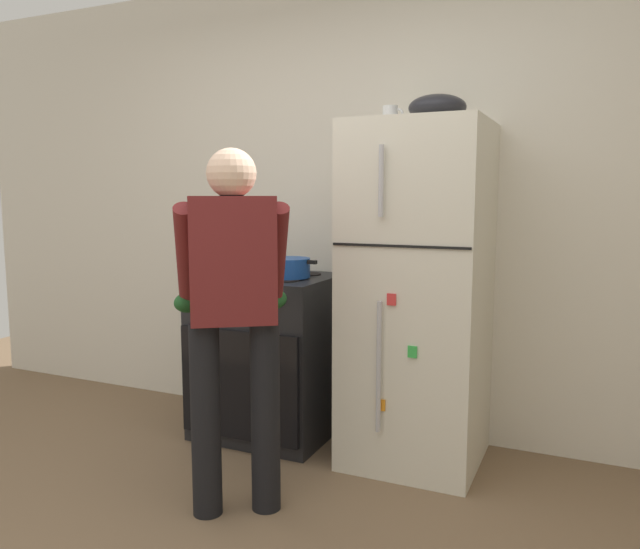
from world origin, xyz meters
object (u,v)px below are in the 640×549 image
Objects in this scene: refrigerator at (418,295)px; person_cook at (233,300)px; stove_range at (268,355)px; pepper_mill at (241,254)px; red_pot at (288,268)px; coffee_mug at (391,115)px; mixing_bowl at (437,108)px.

refrigerator is 1.04m from person_cook.
pepper_mill reaches higher than stove_range.
refrigerator is 5.10× the size of red_pot.
person_cook is 0.82m from red_pot.
refrigerator is at bearing 3.88° from red_pot.
mixing_bowl is (0.26, -0.05, 0.02)m from coffee_mug.
mixing_bowl reaches higher than coffee_mug.
refrigerator is 1.22m from pepper_mill.
refrigerator is at bearing -179.78° from mixing_bowl.
coffee_mug is at bearing -8.41° from pepper_mill.
pepper_mill is (-1.19, 0.20, 0.15)m from refrigerator.
pepper_mill is at bearing 119.95° from person_cook.
refrigerator is at bearing 0.64° from stove_range.
pepper_mill is 1.51m from mixing_bowl.
stove_range is 0.56m from red_pot.
red_pot is 0.52m from pepper_mill.
mixing_bowl is (0.81, 0.05, 0.83)m from red_pot.
person_cook reaches higher than pepper_mill.
person_cook reaches higher than red_pot.
stove_range is 0.68m from pepper_mill.
refrigerator reaches higher than person_cook.
mixing_bowl is at bearing -8.93° from pepper_mill.
person_cook is at bearing -128.04° from mixing_bowl.
person_cook is at bearing -70.02° from stove_range.
mixing_bowl reaches higher than red_pot.
coffee_mug is (0.41, 0.90, 0.87)m from person_cook.
refrigerator reaches higher than stove_range.
refrigerator is 0.95m from coffee_mug.
pepper_mill is at bearing 170.46° from refrigerator.
person_cook is at bearing -114.39° from coffee_mug.
pepper_mill is at bearing 171.07° from mixing_bowl.
refrigerator reaches higher than pepper_mill.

